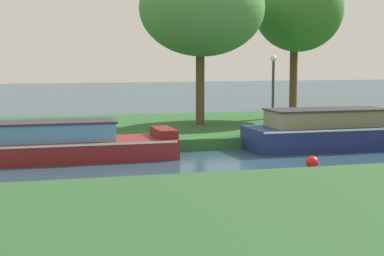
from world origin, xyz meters
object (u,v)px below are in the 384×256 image
Objects in this scene: navy_barge at (326,131)px; channel_buoy at (312,163)px; willow_tree_centre at (298,10)px; lamp_post at (273,84)px; maroon_narrowboat at (38,145)px; willow_tree_left at (202,8)px; mooring_post_near at (320,122)px.

navy_barge is 4.22m from channel_buoy.
lamp_post is at bearing -123.62° from willow_tree_centre.
maroon_narrowboat is 9.78m from willow_tree_left.
mooring_post_near is 5.37m from channel_buoy.
navy_barge is 9.94m from maroon_narrowboat.
willow_tree_centre is 2.39× the size of lamp_post.
navy_barge is at bearing 57.13° from channel_buoy.
channel_buoy is (-1.09, -5.57, -2.04)m from lamp_post.
willow_tree_left is 5.48m from willow_tree_centre.
mooring_post_near reaches higher than channel_buoy.
willow_tree_left is at bearing 121.32° from lamp_post.
willow_tree_left is at bearing 36.89° from maroon_narrowboat.
channel_buoy is at bearing -122.87° from navy_barge.
maroon_narrowboat is at bearing -166.86° from lamp_post.
lamp_post is at bearing 120.28° from navy_barge.
mooring_post_near is at bearing 60.78° from channel_buoy.
maroon_narrowboat is 1.23× the size of willow_tree_centre.
willow_tree_centre reaches higher than maroon_narrowboat.
lamp_post reaches higher than mooring_post_near.
willow_tree_left is (-3.08, 5.14, 4.61)m from navy_barge.
maroon_narrowboat is at bearing 155.29° from channel_buoy.
maroon_narrowboat is at bearing 180.00° from navy_barge.
mooring_post_near is (-1.76, -5.84, -4.57)m from willow_tree_centre.
channel_buoy is (0.80, -8.67, -5.04)m from willow_tree_left.
willow_tree_left reaches higher than mooring_post_near.
lamp_post reaches higher than navy_barge.
mooring_post_near is at bearing -106.76° from willow_tree_centre.
mooring_post_near is (10.26, 1.12, 0.31)m from maroon_narrowboat.
willow_tree_centre is at bearing 30.10° from maroon_narrowboat.
willow_tree_centre reaches higher than mooring_post_near.
lamp_post is (1.89, -3.10, -3.00)m from willow_tree_left.
maroon_narrowboat reaches higher than channel_buoy.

